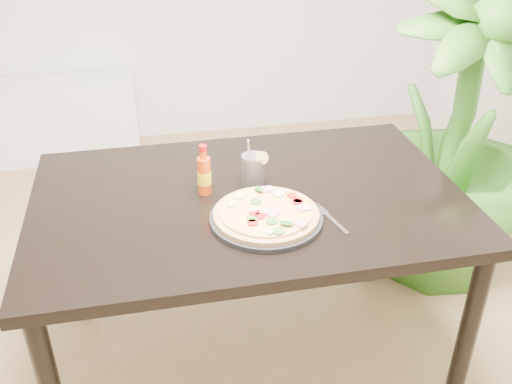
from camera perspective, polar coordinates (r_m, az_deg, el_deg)
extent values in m
plane|color=#9E7A51|center=(2.28, -7.07, -18.03)|extent=(4.50, 4.50, 0.00)
cube|color=black|center=(1.87, -0.75, -0.83)|extent=(1.40, 0.90, 0.04)
cylinder|color=black|center=(2.02, 20.28, -13.65)|extent=(0.06, 0.06, 0.71)
cylinder|color=black|center=(2.40, -17.78, -5.35)|extent=(0.06, 0.06, 0.71)
cylinder|color=black|center=(2.56, 11.79, -2.07)|extent=(0.06, 0.06, 0.71)
cylinder|color=black|center=(1.73, 1.02, -2.67)|extent=(0.34, 0.34, 0.02)
cylinder|color=tan|center=(1.72, 1.02, -2.25)|extent=(0.32, 0.32, 0.01)
cylinder|color=#F5BB6A|center=(1.71, 1.02, -1.95)|extent=(0.28, 0.28, 0.01)
cube|color=pink|center=(1.81, 1.05, 0.25)|extent=(0.04, 0.04, 0.01)
cube|color=pink|center=(1.72, 4.80, -1.60)|extent=(0.04, 0.04, 0.01)
cube|color=pink|center=(1.65, 4.41, -3.15)|extent=(0.05, 0.05, 0.01)
cube|color=pink|center=(1.79, 2.33, -0.12)|extent=(0.05, 0.05, 0.01)
cube|color=pink|center=(1.69, 1.55, -2.16)|extent=(0.05, 0.05, 0.01)
cylinder|color=red|center=(1.68, 0.38, -2.42)|extent=(0.03, 0.03, 0.01)
cylinder|color=red|center=(1.78, 3.59, -0.35)|extent=(0.03, 0.03, 0.01)
cylinder|color=red|center=(1.76, 4.24, -0.89)|extent=(0.03, 0.03, 0.01)
cylinder|color=red|center=(1.69, -0.13, -2.11)|extent=(0.03, 0.03, 0.01)
cylinder|color=red|center=(1.65, -0.34, -3.10)|extent=(0.03, 0.03, 0.01)
cylinder|color=red|center=(1.75, 4.13, -1.02)|extent=(0.03, 0.03, 0.01)
cylinder|color=#3B7B29|center=(1.75, -0.03, -0.97)|extent=(0.03, 0.03, 0.01)
cylinder|color=#3B7B29|center=(1.66, -0.39, -2.76)|extent=(0.03, 0.03, 0.01)
cylinder|color=#3B7B29|center=(1.66, 1.59, -2.98)|extent=(0.03, 0.03, 0.01)
cylinder|color=#3B7B29|center=(1.61, 2.29, -3.96)|extent=(0.03, 0.03, 0.01)
ellipsoid|color=beige|center=(1.78, 2.31, -0.28)|extent=(0.03, 0.03, 0.01)
ellipsoid|color=beige|center=(1.74, -2.47, -1.21)|extent=(0.03, 0.03, 0.01)
ellipsoid|color=beige|center=(1.77, -1.74, -0.49)|extent=(0.03, 0.03, 0.01)
ellipsoid|color=beige|center=(1.71, -0.38, -1.79)|extent=(0.03, 0.03, 0.01)
ellipsoid|color=beige|center=(1.79, 2.35, -0.09)|extent=(0.03, 0.03, 0.01)
ellipsoid|color=beige|center=(1.61, 1.33, -3.96)|extent=(0.03, 0.03, 0.01)
ellipsoid|color=#17621E|center=(1.64, 3.01, -3.09)|extent=(0.05, 0.04, 0.00)
ellipsoid|color=#17621E|center=(1.80, 0.30, 0.34)|extent=(0.04, 0.05, 0.00)
cylinder|color=#E5480D|center=(1.85, -5.19, 1.62)|extent=(0.06, 0.06, 0.13)
cylinder|color=yellow|center=(1.85, -5.18, 1.45)|extent=(0.05, 0.05, 0.05)
cylinder|color=#E5480D|center=(1.82, -5.30, 3.75)|extent=(0.02, 0.02, 0.03)
cylinder|color=red|center=(1.81, -5.34, 4.39)|extent=(0.03, 0.03, 0.02)
cylinder|color=black|center=(1.91, -0.29, 2.14)|extent=(0.07, 0.07, 0.09)
cylinder|color=silver|center=(1.91, -0.29, 2.31)|extent=(0.08, 0.08, 0.10)
cylinder|color=#F2E059|center=(1.88, 0.59, 3.42)|extent=(0.04, 0.01, 0.04)
cylinder|color=#B2B2B7|center=(1.90, -0.65, 3.20)|extent=(0.03, 0.06, 0.17)
cube|color=silver|center=(1.73, 8.07, -3.18)|extent=(0.04, 0.12, 0.00)
cube|color=silver|center=(1.78, 6.68, -1.91)|extent=(0.03, 0.04, 0.00)
cube|color=silver|center=(1.80, 5.89, -1.47)|extent=(0.01, 0.03, 0.00)
cube|color=silver|center=(1.81, 6.05, -1.43)|extent=(0.01, 0.03, 0.00)
cube|color=silver|center=(1.81, 6.21, -1.39)|extent=(0.01, 0.03, 0.00)
cube|color=silver|center=(1.81, 6.38, -1.34)|extent=(0.01, 0.03, 0.00)
imported|color=#32701D|center=(2.60, 19.31, 5.47)|extent=(0.99, 0.99, 1.36)
cylinder|color=brown|center=(2.87, 17.41, -4.86)|extent=(0.28, 0.28, 0.22)
cube|color=white|center=(3.95, -22.04, 6.53)|extent=(1.40, 0.34, 0.50)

